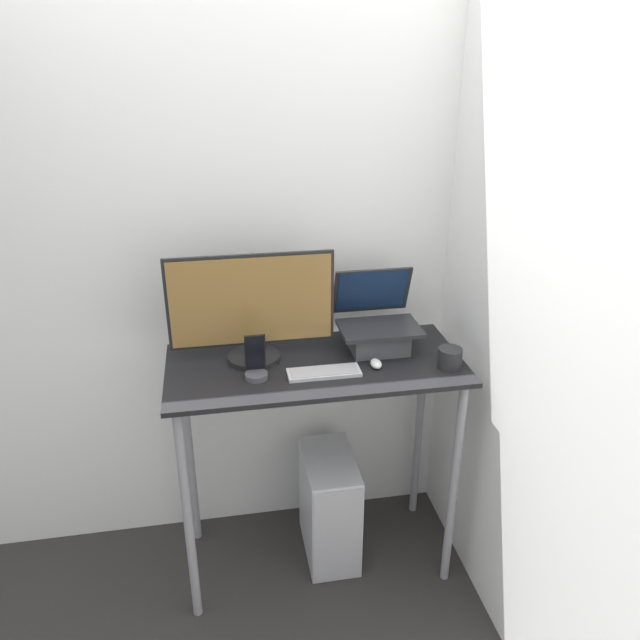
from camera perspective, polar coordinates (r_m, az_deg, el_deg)
ground_plane at (r=2.83m, az=0.67°, el=-24.46°), size 12.00×12.00×0.00m
wall_back at (r=2.62m, az=-1.76°, el=5.79°), size 6.00×0.05×2.60m
wall_side_right at (r=2.26m, az=17.47°, el=1.63°), size 0.05×6.00×2.60m
desk at (r=2.49m, az=-0.40°, el=-7.01°), size 1.15×0.53×0.98m
laptop at (r=2.50m, az=5.33°, el=-0.86°), size 0.32×0.28×0.31m
monitor at (r=2.37m, az=-6.26°, el=0.90°), size 0.63×0.20×0.43m
keyboard at (r=2.34m, az=0.37°, el=-4.81°), size 0.27×0.09×0.02m
mouse at (r=2.39m, az=5.15°, el=-4.00°), size 0.04×0.07×0.03m
cell_phone at (r=2.31m, az=-5.89°, el=-4.20°), size 0.08×0.08×0.18m
computer_tower at (r=2.87m, az=0.86°, el=-16.64°), size 0.21×0.38×0.50m
mug at (r=2.42m, az=11.79°, el=-3.42°), size 0.09×0.09×0.08m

